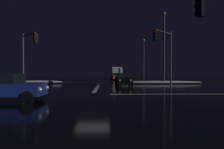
{
  "coord_description": "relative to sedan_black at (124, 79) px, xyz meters",
  "views": [
    {
      "loc": [
        1.03,
        -15.13,
        1.6
      ],
      "look_at": [
        1.76,
        11.83,
        1.38
      ],
      "focal_mm": 32.54,
      "sensor_mm": 36.0,
      "label": 1
    }
  ],
  "objects": [
    {
      "name": "sedan_blue_crossing",
      "position": [
        -7.93,
        -14.42,
        0.0
      ],
      "size": [
        4.33,
        2.02,
        1.57
      ],
      "color": "navy",
      "rests_on": "ground"
    },
    {
      "name": "centre_line_ns",
      "position": [
        -3.22,
        8.94,
        -0.8
      ],
      "size": [
        22.0,
        0.15,
        0.01
      ],
      "color": "yellow",
      "rests_on": "ground"
    },
    {
      "name": "box_truck",
      "position": [
        0.46,
        26.62,
        0.91
      ],
      "size": [
        2.68,
        8.28,
        3.08
      ],
      "color": "beige",
      "rests_on": "ground"
    },
    {
      "name": "sedan_black",
      "position": [
        0.0,
        0.0,
        0.0
      ],
      "size": [
        2.02,
        4.33,
        1.57
      ],
      "color": "black",
      "rests_on": "ground"
    },
    {
      "name": "sedan_orange",
      "position": [
        0.03,
        18.66,
        0.0
      ],
      "size": [
        2.02,
        4.33,
        1.57
      ],
      "color": "#C66014",
      "rests_on": "ground"
    },
    {
      "name": "sedan_green",
      "position": [
        0.44,
        12.17,
        0.0
      ],
      "size": [
        2.02,
        4.33,
        1.57
      ],
      "color": "#14512D",
      "rests_on": "ground"
    },
    {
      "name": "streetlamp_right_far",
      "position": [
        6.11,
        18.94,
        4.45
      ],
      "size": [
        0.44,
        0.44,
        9.11
      ],
      "color": "#424247",
      "rests_on": "ground"
    },
    {
      "name": "snow_bank_right_curb",
      "position": [
        5.81,
        3.25,
        -0.58
      ],
      "size": [
        11.92,
        1.5,
        0.45
      ],
      "color": "white",
      "rests_on": "ground"
    },
    {
      "name": "streetlamp_right_near",
      "position": [
        6.11,
        2.94,
        5.08
      ],
      "size": [
        0.44,
        0.44,
        10.35
      ],
      "color": "#424247",
      "rests_on": "ground"
    },
    {
      "name": "traffic_signal_nw",
      "position": [
        -10.91,
        -3.21,
        3.38
      ],
      "size": [
        2.51,
        2.51,
        6.14
      ],
      "color": "#4C4C51",
      "rests_on": "ground"
    },
    {
      "name": "snow_bank_left_curb",
      "position": [
        -12.25,
        4.37,
        -0.55
      ],
      "size": [
        6.95,
        1.5,
        0.5
      ],
      "color": "white",
      "rests_on": "ground"
    },
    {
      "name": "ground",
      "position": [
        -3.22,
        -10.89,
        -0.85
      ],
      "size": [
        120.0,
        120.0,
        0.1
      ],
      "primitive_type": "cube",
      "color": "black"
    },
    {
      "name": "sedan_gray",
      "position": [
        0.33,
        5.77,
        0.0
      ],
      "size": [
        2.02,
        4.33,
        1.57
      ],
      "color": "slate",
      "rests_on": "ground"
    },
    {
      "name": "stop_line_north",
      "position": [
        -3.22,
        -2.66,
        -0.8
      ],
      "size": [
        0.35,
        14.1,
        0.01
      ],
      "color": "white",
      "rests_on": "ground"
    },
    {
      "name": "crosswalk_bar_east",
      "position": [
        5.11,
        -10.89,
        -0.8
      ],
      "size": [
        14.1,
        0.4,
        0.01
      ],
      "color": "white",
      "rests_on": "ground"
    },
    {
      "name": "traffic_signal_ne",
      "position": [
        4.38,
        -3.3,
        3.63
      ],
      "size": [
        2.78,
        2.78,
        6.49
      ],
      "color": "#4C4C51",
      "rests_on": "ground"
    }
  ]
}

